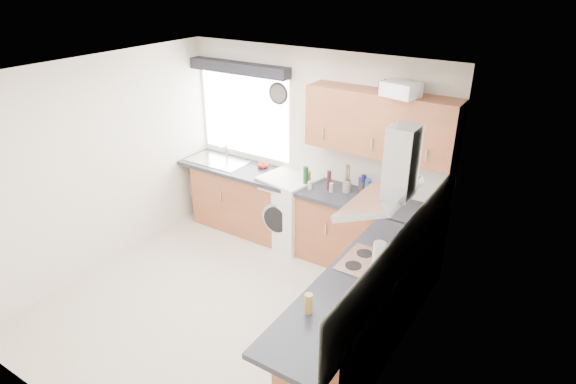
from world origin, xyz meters
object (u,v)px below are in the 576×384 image
Objects in this scene: oven at (367,307)px; upper_cabinets at (380,123)px; extractor_hood at (390,180)px; washing_machine at (289,210)px.

oven is 0.50× the size of upper_cabinets.
upper_cabinets reaches higher than oven.
upper_cabinets reaches higher than extractor_hood.
extractor_hood is at bearing -24.62° from washing_machine.
washing_machine is (-1.76, 1.22, -1.30)m from extractor_hood.
oven is at bearing -67.46° from upper_cabinets.
washing_machine is (-1.11, -0.10, -1.33)m from upper_cabinets.
oven is 1.09× the size of extractor_hood.
extractor_hood is 0.46× the size of upper_cabinets.
upper_cabinets is 1.74m from washing_machine.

